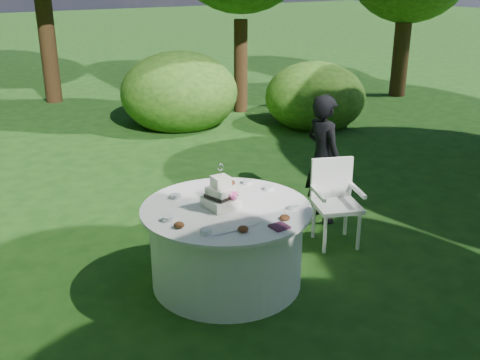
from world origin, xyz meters
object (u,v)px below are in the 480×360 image
object	(u,v)px
napkins	(279,227)
chair	(335,196)
guest	(323,159)
cake	(221,196)
table	(227,245)

from	to	relation	value
napkins	chair	distance (m)	1.51
napkins	guest	distance (m)	1.99
napkins	cake	bearing A→B (deg)	105.44
guest	cake	size ratio (longest dim) A/B	3.63
table	chair	distance (m)	1.45
guest	chair	xyz separation A→B (m)	(-0.27, -0.50, -0.23)
napkins	cake	distance (m)	0.67
napkins	cake	world-z (taller)	cake
napkins	table	world-z (taller)	napkins
guest	cake	xyz separation A→B (m)	(-1.74, -0.59, 0.13)
cake	napkins	bearing A→B (deg)	-74.56
cake	chair	bearing A→B (deg)	3.50
napkins	chair	bearing A→B (deg)	29.18
guest	napkins	bearing A→B (deg)	132.54
cake	chair	size ratio (longest dim) A/B	0.45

